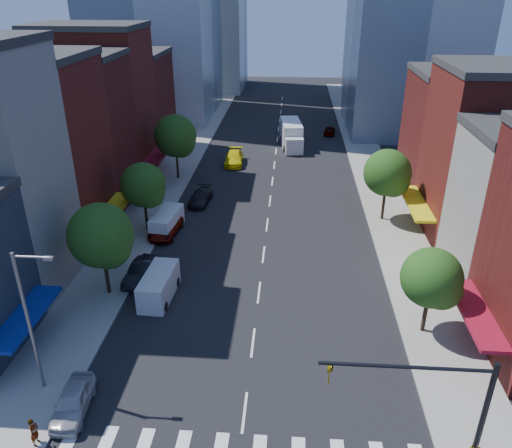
{
  "coord_description": "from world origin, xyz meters",
  "views": [
    {
      "loc": [
        2.12,
        -20.35,
        21.62
      ],
      "look_at": [
        -0.36,
        13.82,
        5.0
      ],
      "focal_mm": 35.0,
      "sensor_mm": 36.0,
      "label": 1
    }
  ],
  "objects_px": {
    "pedestrian_near": "(34,432)",
    "pedestrian_far": "(115,259)",
    "parked_car_third": "(165,228)",
    "box_truck": "(291,135)",
    "taxi": "(234,158)",
    "parked_car_second": "(142,271)",
    "parked_car_rear": "(200,197)",
    "cargo_van_near": "(158,286)",
    "traffic_car_far": "(329,130)",
    "cargo_van_far": "(166,222)",
    "parked_car_front": "(73,401)",
    "traffic_car_oncoming": "(292,138)"
  },
  "relations": [
    {
      "from": "taxi",
      "to": "traffic_car_far",
      "type": "distance_m",
      "value": 20.31
    },
    {
      "from": "taxi",
      "to": "pedestrian_near",
      "type": "bearing_deg",
      "value": -98.68
    },
    {
      "from": "traffic_car_far",
      "to": "cargo_van_far",
      "type": "bearing_deg",
      "value": 71.51
    },
    {
      "from": "cargo_van_far",
      "to": "pedestrian_near",
      "type": "relative_size",
      "value": 2.97
    },
    {
      "from": "cargo_van_near",
      "to": "pedestrian_near",
      "type": "bearing_deg",
      "value": -99.4
    },
    {
      "from": "parked_car_second",
      "to": "cargo_van_far",
      "type": "relative_size",
      "value": 0.94
    },
    {
      "from": "parked_car_front",
      "to": "parked_car_second",
      "type": "xyz_separation_m",
      "value": [
        0.0,
        13.77,
        0.05
      ]
    },
    {
      "from": "pedestrian_near",
      "to": "pedestrian_far",
      "type": "distance_m",
      "value": 17.76
    },
    {
      "from": "parked_car_third",
      "to": "box_truck",
      "type": "bearing_deg",
      "value": 73.14
    },
    {
      "from": "traffic_car_oncoming",
      "to": "traffic_car_far",
      "type": "bearing_deg",
      "value": -131.3
    },
    {
      "from": "parked_car_third",
      "to": "cargo_van_near",
      "type": "xyz_separation_m",
      "value": [
        1.99,
        -10.49,
        0.34
      ]
    },
    {
      "from": "traffic_car_oncoming",
      "to": "traffic_car_far",
      "type": "distance_m",
      "value": 7.91
    },
    {
      "from": "traffic_car_far",
      "to": "pedestrian_far",
      "type": "relative_size",
      "value": 2.41
    },
    {
      "from": "parked_car_front",
      "to": "cargo_van_near",
      "type": "distance_m",
      "value": 11.47
    },
    {
      "from": "cargo_van_near",
      "to": "box_truck",
      "type": "xyz_separation_m",
      "value": [
        9.62,
        39.75,
        0.64
      ]
    },
    {
      "from": "parked_car_second",
      "to": "cargo_van_far",
      "type": "bearing_deg",
      "value": 97.89
    },
    {
      "from": "parked_car_rear",
      "to": "cargo_van_near",
      "type": "relative_size",
      "value": 0.95
    },
    {
      "from": "parked_car_second",
      "to": "box_truck",
      "type": "distance_m",
      "value": 39.05
    },
    {
      "from": "parked_car_rear",
      "to": "cargo_van_near",
      "type": "distance_m",
      "value": 18.17
    },
    {
      "from": "cargo_van_far",
      "to": "pedestrian_far",
      "type": "height_order",
      "value": "cargo_van_far"
    },
    {
      "from": "box_truck",
      "to": "pedestrian_far",
      "type": "bearing_deg",
      "value": -118.46
    },
    {
      "from": "parked_car_second",
      "to": "pedestrian_far",
      "type": "relative_size",
      "value": 2.91
    },
    {
      "from": "parked_car_third",
      "to": "cargo_van_near",
      "type": "height_order",
      "value": "cargo_van_near"
    },
    {
      "from": "cargo_van_near",
      "to": "taxi",
      "type": "bearing_deg",
      "value": 88.95
    },
    {
      "from": "parked_car_rear",
      "to": "cargo_van_near",
      "type": "height_order",
      "value": "cargo_van_near"
    },
    {
      "from": "pedestrian_near",
      "to": "parked_car_third",
      "type": "bearing_deg",
      "value": -2.42
    },
    {
      "from": "parked_car_second",
      "to": "parked_car_rear",
      "type": "relative_size",
      "value": 0.98
    },
    {
      "from": "cargo_van_far",
      "to": "traffic_car_oncoming",
      "type": "height_order",
      "value": "cargo_van_far"
    },
    {
      "from": "traffic_car_oncoming",
      "to": "pedestrian_far",
      "type": "relative_size",
      "value": 3.05
    },
    {
      "from": "pedestrian_far",
      "to": "parked_car_front",
      "type": "bearing_deg",
      "value": -5.04
    },
    {
      "from": "traffic_car_oncoming",
      "to": "box_truck",
      "type": "distance_m",
      "value": 1.82
    },
    {
      "from": "taxi",
      "to": "pedestrian_far",
      "type": "bearing_deg",
      "value": -106.19
    },
    {
      "from": "pedestrian_far",
      "to": "traffic_car_far",
      "type": "bearing_deg",
      "value": 139.61
    },
    {
      "from": "parked_car_second",
      "to": "box_truck",
      "type": "height_order",
      "value": "box_truck"
    },
    {
      "from": "parked_car_rear",
      "to": "pedestrian_far",
      "type": "relative_size",
      "value": 2.97
    },
    {
      "from": "cargo_van_near",
      "to": "pedestrian_far",
      "type": "distance_m",
      "value": 6.15
    },
    {
      "from": "cargo_van_far",
      "to": "box_truck",
      "type": "bearing_deg",
      "value": 74.49
    },
    {
      "from": "parked_car_front",
      "to": "cargo_van_far",
      "type": "height_order",
      "value": "cargo_van_far"
    },
    {
      "from": "cargo_van_near",
      "to": "pedestrian_far",
      "type": "height_order",
      "value": "cargo_van_near"
    },
    {
      "from": "parked_car_rear",
      "to": "cargo_van_far",
      "type": "bearing_deg",
      "value": -101.3
    },
    {
      "from": "parked_car_rear",
      "to": "pedestrian_far",
      "type": "xyz_separation_m",
      "value": [
        -4.68,
        -14.17,
        0.26
      ]
    },
    {
      "from": "pedestrian_near",
      "to": "pedestrian_far",
      "type": "xyz_separation_m",
      "value": [
        -1.68,
        17.68,
        -0.04
      ]
    },
    {
      "from": "parked_car_second",
      "to": "pedestrian_near",
      "type": "xyz_separation_m",
      "value": [
        -1.0,
        -16.16,
        0.22
      ]
    },
    {
      "from": "parked_car_third",
      "to": "pedestrian_far",
      "type": "distance_m",
      "value": 7.03
    },
    {
      "from": "cargo_van_far",
      "to": "parked_car_third",
      "type": "bearing_deg",
      "value": -81.93
    },
    {
      "from": "traffic_car_far",
      "to": "pedestrian_near",
      "type": "bearing_deg",
      "value": 80.68
    },
    {
      "from": "traffic_car_far",
      "to": "pedestrian_far",
      "type": "height_order",
      "value": "pedestrian_far"
    },
    {
      "from": "parked_car_front",
      "to": "parked_car_rear",
      "type": "distance_m",
      "value": 29.53
    },
    {
      "from": "traffic_car_oncoming",
      "to": "box_truck",
      "type": "height_order",
      "value": "box_truck"
    },
    {
      "from": "parked_car_third",
      "to": "pedestrian_near",
      "type": "height_order",
      "value": "pedestrian_near"
    }
  ]
}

